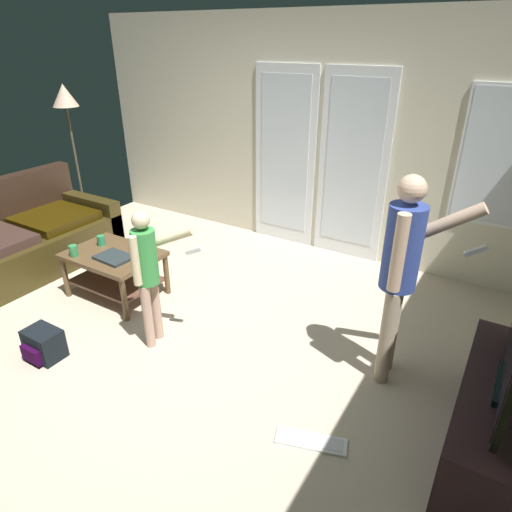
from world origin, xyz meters
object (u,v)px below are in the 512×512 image
coffee_table (114,265)px  tv_stand (492,419)px  laptop_closed (114,257)px  cup_near_edge (74,251)px  person_child (148,268)px  floor_lamp (67,108)px  loose_keyboard (311,441)px  person_adult (402,265)px  cup_by_laptop (101,240)px  backpack (43,344)px  leather_couch (21,242)px

coffee_table → tv_stand: size_ratio=0.64×
laptop_closed → cup_near_edge: 0.39m
person_child → floor_lamp: (-2.45, 1.35, 0.81)m
tv_stand → loose_keyboard: tv_stand is taller
cup_near_edge → person_adult: bearing=9.3°
coffee_table → cup_by_laptop: size_ratio=8.76×
person_child → backpack: (-0.60, -0.60, -0.57)m
laptop_closed → coffee_table: bearing=146.7°
laptop_closed → person_child: bearing=-18.2°
tv_stand → laptop_closed: tv_stand is taller
floor_lamp → laptop_closed: size_ratio=5.49×
backpack → laptop_closed: 0.96m
floor_lamp → tv_stand: bearing=-12.6°
tv_stand → laptop_closed: (-3.16, 0.03, 0.22)m
loose_keyboard → tv_stand: bearing=29.5°
leather_couch → cup_near_edge: leather_couch is taller
floor_lamp → cup_near_edge: floor_lamp is taller
coffee_table → floor_lamp: 2.24m
person_adult → loose_keyboard: bearing=-102.8°
cup_near_edge → cup_by_laptop: (0.03, 0.29, -0.00)m
person_child → cup_near_edge: person_child is taller
floor_lamp → cup_by_laptop: size_ratio=18.12×
person_adult → floor_lamp: 4.28m
floor_lamp → laptop_closed: bearing=-31.5°
coffee_table → person_adult: (2.54, 0.23, 0.59)m
backpack → tv_stand: bearing=15.7°
coffee_table → loose_keyboard: 2.45m
coffee_table → laptop_closed: size_ratio=2.65×
backpack → cup_near_edge: bearing=122.8°
leather_couch → person_adult: bearing=5.2°
coffee_table → laptop_closed: (0.10, -0.08, 0.14)m
leather_couch → backpack: bearing=-29.2°
loose_keyboard → laptop_closed: 2.35m
cup_near_edge → coffee_table: bearing=41.9°
leather_couch → cup_by_laptop: size_ratio=19.17×
laptop_closed → cup_near_edge: cup_near_edge is taller
cup_near_edge → cup_by_laptop: cup_near_edge is taller
coffee_table → person_child: 0.97m
leather_couch → laptop_closed: size_ratio=5.80×
coffee_table → tv_stand: bearing=-1.9°
coffee_table → person_child: (0.83, -0.36, 0.36)m
coffee_table → person_adult: bearing=5.3°
person_child → person_adult: bearing=19.2°
person_adult → leather_couch: bearing=-174.8°
loose_keyboard → cup_by_laptop: (-2.57, 0.70, 0.48)m
backpack → loose_keyboard: bearing=9.0°
tv_stand → floor_lamp: 5.17m
floor_lamp → leather_couch: bearing=-73.0°
backpack → loose_keyboard: backpack is taller
tv_stand → person_child: bearing=-174.1°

